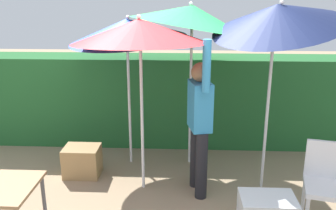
# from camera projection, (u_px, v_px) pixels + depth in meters

# --- Properties ---
(ground_plane) EXTENTS (24.00, 24.00, 0.00)m
(ground_plane) POSITION_uv_depth(u_px,v_px,m) (167.00, 203.00, 4.21)
(ground_plane) COLOR #9E8466
(hedge_row) EXTENTS (8.00, 0.70, 1.40)m
(hedge_row) POSITION_uv_depth(u_px,v_px,m) (173.00, 100.00, 5.80)
(hedge_row) COLOR #23602D
(hedge_row) RESTS_ON ground_plane
(umbrella_rainbow) EXTENTS (1.55, 1.50, 2.49)m
(umbrella_rainbow) POSITION_uv_depth(u_px,v_px,m) (278.00, 16.00, 3.95)
(umbrella_rainbow) COLOR silver
(umbrella_rainbow) RESTS_ON ground_plane
(umbrella_orange) EXTENTS (1.53, 1.54, 2.11)m
(umbrella_orange) POSITION_uv_depth(u_px,v_px,m) (140.00, 31.00, 4.00)
(umbrella_orange) COLOR silver
(umbrella_orange) RESTS_ON ground_plane
(umbrella_yellow) EXTENTS (1.63, 1.61, 2.37)m
(umbrella_yellow) POSITION_uv_depth(u_px,v_px,m) (191.00, 16.00, 4.67)
(umbrella_yellow) COLOR silver
(umbrella_yellow) RESTS_ON ground_plane
(umbrella_navy) EXTENTS (1.57, 1.56, 2.13)m
(umbrella_navy) POSITION_uv_depth(u_px,v_px,m) (128.00, 29.00, 4.69)
(umbrella_navy) COLOR silver
(umbrella_navy) RESTS_ON ground_plane
(person_vendor) EXTENTS (0.29, 0.56, 1.88)m
(person_vendor) POSITION_uv_depth(u_px,v_px,m) (200.00, 119.00, 4.20)
(person_vendor) COLOR black
(person_vendor) RESTS_ON ground_plane
(chair_plastic) EXTENTS (0.53, 0.53, 0.89)m
(chair_plastic) POSITION_uv_depth(u_px,v_px,m) (327.00, 181.00, 3.67)
(chair_plastic) COLOR silver
(chair_plastic) RESTS_ON ground_plane
(crate_cardboard) EXTENTS (0.46, 0.36, 0.40)m
(crate_cardboard) POSITION_uv_depth(u_px,v_px,m) (82.00, 161.00, 4.82)
(crate_cardboard) COLOR #9E7A4C
(crate_cardboard) RESTS_ON ground_plane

